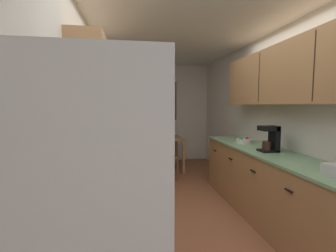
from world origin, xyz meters
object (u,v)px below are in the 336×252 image
(dining_chair_far, at_px, (163,143))
(table_serving_bowl, at_px, (165,136))
(dining_chair_near, at_px, (165,154))
(fruit_bowl, at_px, (244,141))
(microwave_over_range, at_px, (83,84))
(dining_table, at_px, (162,142))
(refrigerator, at_px, (94,230))
(coffee_maker, at_px, (271,138))
(trash_bin, at_px, (135,166))
(stove_range, at_px, (102,231))
(storage_canister, at_px, (107,153))

(dining_chair_far, distance_m, table_serving_bowl, 0.66)
(dining_chair_near, height_order, fruit_bowl, fruit_bowl)
(microwave_over_range, bearing_deg, dining_table, 72.57)
(refrigerator, bearing_deg, coffee_maker, 37.45)
(dining_chair_far, bearing_deg, table_serving_bowl, -93.62)
(microwave_over_range, relative_size, dining_chair_far, 0.66)
(dining_table, relative_size, coffee_maker, 2.68)
(refrigerator, relative_size, coffee_maker, 5.20)
(fruit_bowl, relative_size, table_serving_bowl, 1.36)
(coffee_maker, distance_m, fruit_bowl, 0.69)
(table_serving_bowl, bearing_deg, dining_chair_far, 86.38)
(refrigerator, bearing_deg, table_serving_bowl, 76.85)
(dining_chair_near, distance_m, trash_bin, 0.67)
(stove_range, distance_m, trash_bin, 2.68)
(refrigerator, relative_size, table_serving_bowl, 9.07)
(dining_chair_far, distance_m, coffee_maker, 3.41)
(fruit_bowl, bearing_deg, coffee_maker, -89.09)
(microwave_over_range, bearing_deg, dining_chair_near, 69.31)
(refrigerator, xyz_separation_m, trash_bin, (0.25, 3.34, -0.56))
(stove_range, bearing_deg, fruit_bowl, 36.78)
(trash_bin, distance_m, table_serving_bowl, 1.17)
(trash_bin, relative_size, coffee_maker, 1.79)
(refrigerator, xyz_separation_m, stove_range, (-0.05, 0.68, -0.38))
(refrigerator, relative_size, dining_table, 1.94)
(dining_chair_far, height_order, trash_bin, dining_chair_far)
(storage_canister, distance_m, fruit_bowl, 2.19)
(storage_canister, bearing_deg, fruit_bowl, 24.33)
(storage_canister, bearing_deg, stove_range, -89.45)
(dining_table, bearing_deg, refrigerator, -102.51)
(dining_chair_near, bearing_deg, refrigerator, -104.33)
(dining_chair_far, relative_size, fruit_bowl, 3.51)
(dining_table, distance_m, fruit_bowl, 2.19)
(dining_table, bearing_deg, trash_bin, -131.77)
(refrigerator, relative_size, dining_chair_near, 1.90)
(dining_chair_far, xyz_separation_m, coffee_maker, (0.95, -3.23, 0.57))
(table_serving_bowl, bearing_deg, fruit_bowl, -63.53)
(table_serving_bowl, bearing_deg, microwave_over_range, -108.09)
(stove_range, xyz_separation_m, coffee_maker, (2.00, 0.81, 0.60))
(dining_chair_near, bearing_deg, table_serving_bowl, 82.83)
(dining_table, distance_m, dining_chair_near, 0.66)
(microwave_over_range, distance_m, fruit_bowl, 2.67)
(dining_chair_near, bearing_deg, dining_chair_far, 84.47)
(dining_table, distance_m, storage_canister, 2.99)
(dining_table, bearing_deg, dining_chair_near, -92.54)
(stove_range, bearing_deg, storage_canister, 90.55)
(microwave_over_range, height_order, fruit_bowl, microwave_over_range)
(trash_bin, bearing_deg, microwave_over_range, -98.73)
(table_serving_bowl, bearing_deg, trash_bin, -132.40)
(storage_canister, distance_m, coffee_maker, 2.02)
(dining_chair_near, xyz_separation_m, coffee_maker, (1.07, -1.94, 0.57))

